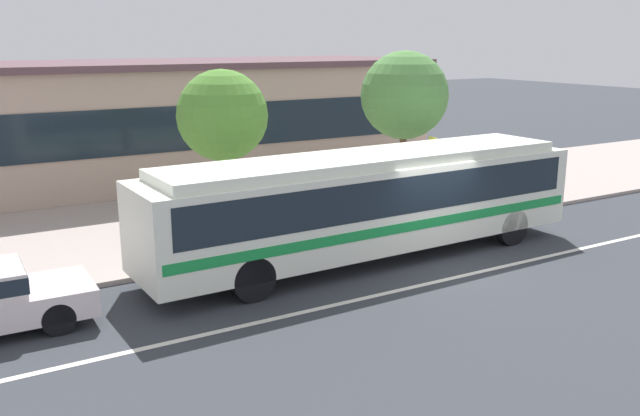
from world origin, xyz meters
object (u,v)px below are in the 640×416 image
object	(u,v)px
street_tree_near_stop	(222,117)
street_tree_mid_block	(404,96)
bus_stop_sign	(432,168)
pedestrian_walking_along_curb	(438,174)
transit_bus	(369,198)
pedestrian_waiting_near_sign	(457,178)

from	to	relation	value
street_tree_near_stop	street_tree_mid_block	size ratio (longest dim) A/B	0.91
bus_stop_sign	street_tree_near_stop	world-z (taller)	street_tree_near_stop
street_tree_mid_block	street_tree_near_stop	bearing A→B (deg)	178.12
pedestrian_walking_along_curb	bus_stop_sign	xyz separation A→B (m)	(-1.85, -1.86, 0.67)
bus_stop_sign	street_tree_near_stop	bearing A→B (deg)	156.37
bus_stop_sign	street_tree_near_stop	xyz separation A→B (m)	(-5.60, 2.45, 1.61)
transit_bus	pedestrian_waiting_near_sign	bearing A→B (deg)	26.18
transit_bus	pedestrian_waiting_near_sign	size ratio (longest dim) A/B	6.88
pedestrian_waiting_near_sign	pedestrian_walking_along_curb	distance (m)	0.98
pedestrian_waiting_near_sign	bus_stop_sign	xyz separation A→B (m)	(-1.81, -0.89, 0.63)
transit_bus	bus_stop_sign	distance (m)	3.81
street_tree_near_stop	pedestrian_waiting_near_sign	bearing A→B (deg)	-11.90
transit_bus	street_tree_near_stop	bearing A→B (deg)	117.86
pedestrian_waiting_near_sign	street_tree_near_stop	distance (m)	7.90
transit_bus	street_tree_mid_block	bearing A→B (deg)	44.12
street_tree_near_stop	street_tree_mid_block	bearing A→B (deg)	-1.88
pedestrian_walking_along_curb	bus_stop_sign	distance (m)	2.71
transit_bus	pedestrian_walking_along_curb	bearing A→B (deg)	33.98
transit_bus	street_tree_near_stop	distance (m)	5.00
transit_bus	pedestrian_walking_along_curb	distance (m)	6.36
pedestrian_waiting_near_sign	street_tree_mid_block	xyz separation A→B (m)	(-1.18, 1.36, 2.58)
transit_bus	pedestrian_waiting_near_sign	world-z (taller)	transit_bus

